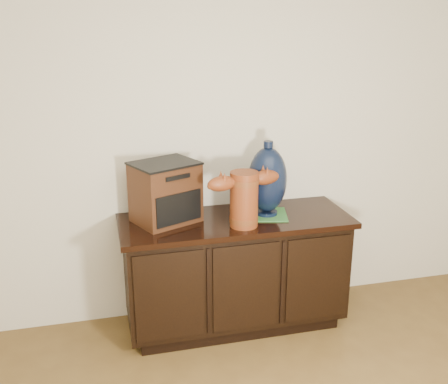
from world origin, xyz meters
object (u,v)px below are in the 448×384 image
object	(u,v)px
sideboard	(235,271)
lamp_base	(267,180)
tv_radio	(165,192)
terracotta_vessel	(244,196)
spray_can	(246,192)

from	to	relation	value
sideboard	lamp_base	xyz separation A→B (m)	(0.21, 0.01, 0.60)
sideboard	tv_radio	bearing A→B (deg)	171.75
lamp_base	sideboard	bearing A→B (deg)	-177.52
sideboard	terracotta_vessel	bearing A→B (deg)	-83.47
terracotta_vessel	spray_can	distance (m)	0.39
tv_radio	spray_can	bearing A→B (deg)	-8.01
sideboard	tv_radio	world-z (taller)	tv_radio
terracotta_vessel	lamp_base	bearing A→B (deg)	24.66
sideboard	lamp_base	size ratio (longest dim) A/B	3.07
terracotta_vessel	tv_radio	size ratio (longest dim) A/B	1.04
sideboard	spray_can	size ratio (longest dim) A/B	8.01
sideboard	lamp_base	bearing A→B (deg)	2.48
terracotta_vessel	lamp_base	xyz separation A→B (m)	(0.19, 0.14, 0.04)
terracotta_vessel	tv_radio	bearing A→B (deg)	144.60
lamp_base	spray_can	distance (m)	0.27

